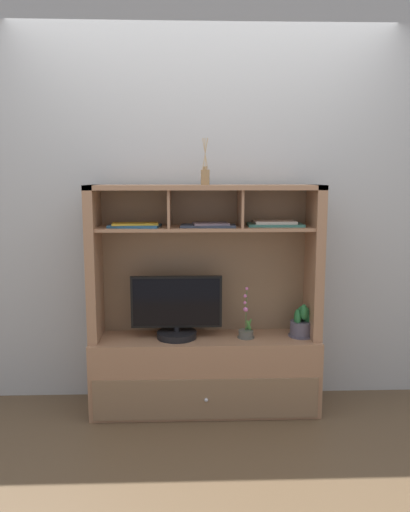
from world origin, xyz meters
TOP-DOWN VIEW (x-y plane):
  - floor_plane at (0.00, 0.00)m, footprint 6.00×6.00m
  - back_wall at (0.00, 0.23)m, footprint 6.00×0.02m
  - media_console at (0.00, 0.01)m, footprint 1.46×0.43m
  - tv_monitor at (-0.18, -0.03)m, footprint 0.58×0.26m
  - potted_orchid at (0.26, -0.04)m, footprint 0.11×0.11m
  - potted_fern at (0.63, -0.02)m, footprint 0.17×0.17m
  - magazine_stack_left at (-0.44, -0.02)m, footprint 0.33×0.22m
  - magazine_stack_centre at (0.02, -0.02)m, footprint 0.35×0.19m
  - magazine_stack_right at (0.45, 0.03)m, footprint 0.36×0.22m
  - diffuser_bottle at (0.00, -0.03)m, footprint 0.05×0.05m

SIDE VIEW (x-z plane):
  - floor_plane at x=0.00m, z-range -0.02..0.00m
  - media_console at x=0.00m, z-range -0.30..1.17m
  - potted_orchid at x=0.26m, z-range 0.37..0.70m
  - potted_fern at x=0.63m, z-range 0.46..0.68m
  - tv_monitor at x=-0.18m, z-range 0.46..0.87m
  - magazine_stack_centre at x=0.02m, z-range 1.21..1.23m
  - magazine_stack_left at x=-0.44m, z-range 1.21..1.23m
  - magazine_stack_right at x=0.45m, z-range 1.21..1.24m
  - back_wall at x=0.00m, z-range 0.00..2.80m
  - diffuser_bottle at x=0.00m, z-range 1.38..1.66m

